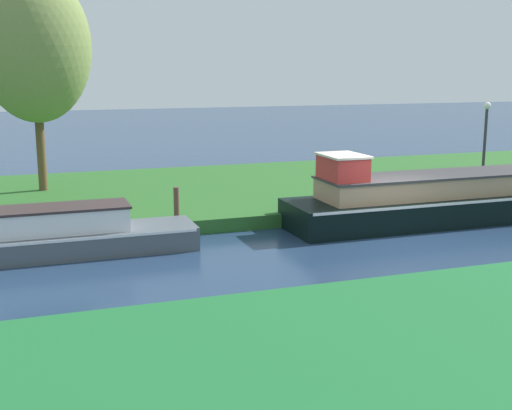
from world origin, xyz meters
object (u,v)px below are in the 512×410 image
object	(u,v)px
slate_narrowboat	(8,239)
willow_tree_left	(34,47)
mooring_post_near	(176,202)
lamp_post	(485,135)
black_barge	(444,199)

from	to	relation	value
slate_narrowboat	willow_tree_left	xyz separation A→B (m)	(1.04, 6.72, 4.65)
slate_narrowboat	willow_tree_left	distance (m)	8.24
slate_narrowboat	mooring_post_near	world-z (taller)	mooring_post_near
willow_tree_left	mooring_post_near	world-z (taller)	willow_tree_left
willow_tree_left	mooring_post_near	size ratio (longest dim) A/B	8.75
lamp_post	mooring_post_near	xyz separation A→B (m)	(-10.83, -0.66, -1.45)
black_barge	slate_narrowboat	world-z (taller)	black_barge
black_barge	slate_narrowboat	xyz separation A→B (m)	(-12.17, -0.00, -0.16)
black_barge	lamp_post	bearing A→B (deg)	35.68
slate_narrowboat	black_barge	bearing A→B (deg)	0.00
black_barge	willow_tree_left	world-z (taller)	willow_tree_left
slate_narrowboat	mooring_post_near	size ratio (longest dim) A/B	10.82
willow_tree_left	mooring_post_near	xyz separation A→B (m)	(3.40, -5.16, -4.34)
willow_tree_left	lamp_post	xyz separation A→B (m)	(14.23, -4.49, -2.89)
mooring_post_near	lamp_post	bearing A→B (deg)	3.51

